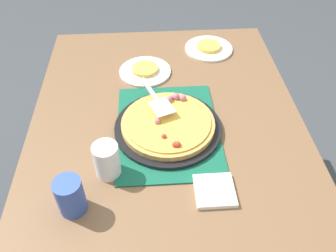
# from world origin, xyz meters

# --- Properties ---
(ground_plane) EXTENTS (8.00, 8.00, 0.00)m
(ground_plane) POSITION_xyz_m (0.00, 0.00, 0.00)
(ground_plane) COLOR #3D4247
(dining_table) EXTENTS (1.40, 1.00, 0.75)m
(dining_table) POSITION_xyz_m (0.00, 0.00, 0.64)
(dining_table) COLOR brown
(dining_table) RESTS_ON ground_plane
(placemat) EXTENTS (0.48, 0.36, 0.01)m
(placemat) POSITION_xyz_m (0.00, 0.00, 0.75)
(placemat) COLOR #145B42
(placemat) RESTS_ON dining_table
(pizza_pan) EXTENTS (0.38, 0.38, 0.01)m
(pizza_pan) POSITION_xyz_m (0.00, 0.00, 0.76)
(pizza_pan) COLOR black
(pizza_pan) RESTS_ON placemat
(pizza) EXTENTS (0.33, 0.33, 0.05)m
(pizza) POSITION_xyz_m (0.00, -0.00, 0.78)
(pizza) COLOR tan
(pizza) RESTS_ON pizza_pan
(plate_near_left) EXTENTS (0.22, 0.22, 0.01)m
(plate_near_left) POSITION_xyz_m (0.36, 0.07, 0.76)
(plate_near_left) COLOR white
(plate_near_left) RESTS_ON dining_table
(plate_far_right) EXTENTS (0.22, 0.22, 0.01)m
(plate_far_right) POSITION_xyz_m (0.52, -0.22, 0.76)
(plate_far_right) COLOR white
(plate_far_right) RESTS_ON dining_table
(served_slice_left) EXTENTS (0.11, 0.11, 0.02)m
(served_slice_left) POSITION_xyz_m (0.36, 0.07, 0.77)
(served_slice_left) COLOR #EAB747
(served_slice_left) RESTS_ON plate_near_left
(served_slice_right) EXTENTS (0.11, 0.11, 0.02)m
(served_slice_right) POSITION_xyz_m (0.52, -0.22, 0.77)
(served_slice_right) COLOR #EAB747
(served_slice_right) RESTS_ON plate_far_right
(cup_near) EXTENTS (0.08, 0.08, 0.12)m
(cup_near) POSITION_xyz_m (-0.30, 0.30, 0.81)
(cup_near) COLOR #3351AD
(cup_near) RESTS_ON dining_table
(cup_far) EXTENTS (0.08, 0.08, 0.12)m
(cup_far) POSITION_xyz_m (-0.18, 0.20, 0.81)
(cup_far) COLOR white
(cup_far) RESTS_ON dining_table
(pizza_server) EXTENTS (0.23, 0.12, 0.01)m
(pizza_server) POSITION_xyz_m (0.09, 0.04, 0.82)
(pizza_server) COLOR silver
(pizza_server) RESTS_ON pizza
(napkin_stack) EXTENTS (0.12, 0.12, 0.02)m
(napkin_stack) POSITION_xyz_m (-0.28, -0.12, 0.76)
(napkin_stack) COLOR white
(napkin_stack) RESTS_ON dining_table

